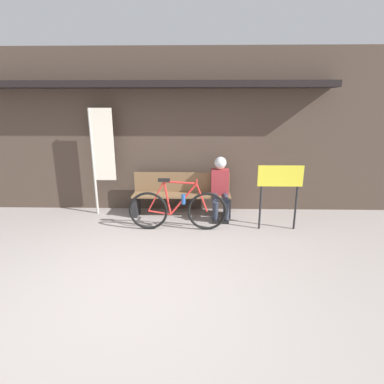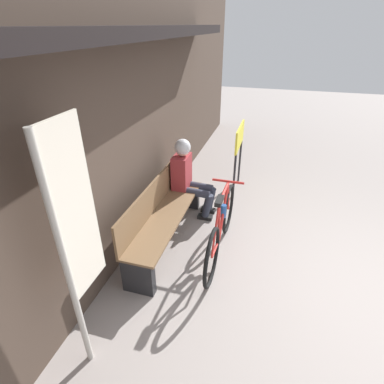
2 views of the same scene
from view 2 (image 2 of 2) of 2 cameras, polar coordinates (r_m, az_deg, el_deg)
ground_plane at (r=3.85m, az=32.61°, el=-18.46°), size 24.00×24.00×0.00m
storefront_wall at (r=3.17m, az=-16.62°, el=11.60°), size 12.00×0.56×3.20m
park_bench_near at (r=3.91m, az=-5.56°, el=-4.38°), size 1.92×0.42×0.84m
bicycle at (r=3.72m, az=5.57°, el=-6.80°), size 1.71×0.40×0.92m
person_seated at (r=4.35m, az=-0.78°, el=3.65°), size 0.34×0.61×1.18m
banner_pole at (r=2.32m, az=-21.66°, el=-6.78°), size 0.45×0.05×2.08m
signboard at (r=5.06m, az=8.97°, el=9.17°), size 0.77×0.04×1.14m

